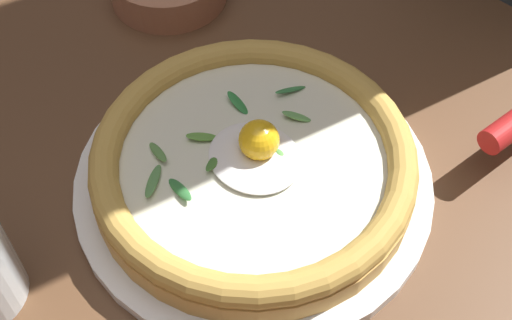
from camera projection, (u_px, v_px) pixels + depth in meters
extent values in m
cube|color=brown|center=(213.00, 165.00, 0.61)|extent=(2.40, 2.40, 0.03)
cylinder|color=white|center=(256.00, 179.00, 0.57)|extent=(0.29, 0.29, 0.01)
cylinder|color=gold|center=(256.00, 167.00, 0.56)|extent=(0.26, 0.26, 0.02)
torus|color=gold|center=(256.00, 155.00, 0.55)|extent=(0.26, 0.26, 0.02)
cylinder|color=silver|center=(256.00, 158.00, 0.55)|extent=(0.21, 0.21, 0.00)
ellipsoid|color=white|center=(257.00, 156.00, 0.54)|extent=(0.08, 0.07, 0.01)
sphere|color=yellow|center=(259.00, 140.00, 0.54)|extent=(0.03, 0.03, 0.03)
ellipsoid|color=#41732D|center=(217.00, 158.00, 0.54)|extent=(0.02, 0.03, 0.01)
ellipsoid|color=#347A3E|center=(291.00, 90.00, 0.59)|extent=(0.02, 0.03, 0.01)
ellipsoid|color=#337839|center=(180.00, 189.00, 0.52)|extent=(0.03, 0.01, 0.01)
ellipsoid|color=#2C7E39|center=(235.00, 101.00, 0.58)|extent=(0.03, 0.01, 0.01)
ellipsoid|color=#5C9B4E|center=(296.00, 116.00, 0.57)|extent=(0.03, 0.02, 0.01)
ellipsoid|color=#519548|center=(287.00, 160.00, 0.54)|extent=(0.03, 0.01, 0.01)
ellipsoid|color=#568B45|center=(158.00, 152.00, 0.55)|extent=(0.03, 0.01, 0.01)
ellipsoid|color=#538C49|center=(153.00, 181.00, 0.53)|extent=(0.03, 0.03, 0.01)
ellipsoid|color=#579137|center=(202.00, 137.00, 0.56)|extent=(0.02, 0.03, 0.01)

